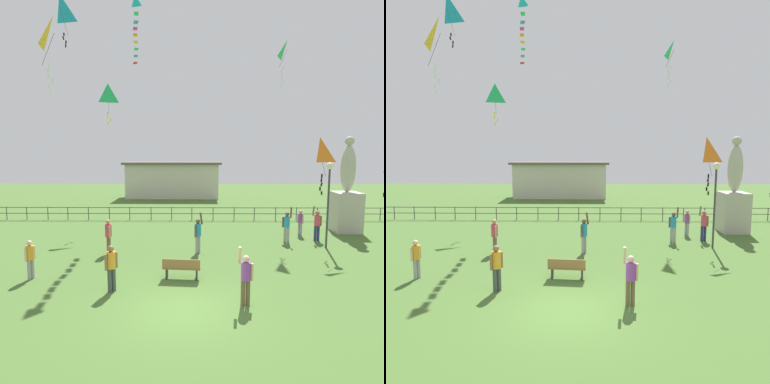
% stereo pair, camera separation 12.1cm
% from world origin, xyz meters
% --- Properties ---
extents(ground_plane, '(80.00, 80.00, 0.00)m').
position_xyz_m(ground_plane, '(0.00, 0.00, 0.00)').
color(ground_plane, '#476B2D').
extents(statue_monument, '(1.59, 1.59, 5.91)m').
position_xyz_m(statue_monument, '(9.76, 10.64, 1.97)').
color(statue_monument, '#B2AD9E').
rests_on(statue_monument, ground_plane).
extents(lamppost, '(0.36, 0.36, 4.47)m').
position_xyz_m(lamppost, '(7.23, 7.03, 3.25)').
color(lamppost, '#38383D').
rests_on(lamppost, ground_plane).
extents(park_bench, '(1.53, 0.53, 0.85)m').
position_xyz_m(park_bench, '(-0.17, 2.60, 0.46)').
color(park_bench, olive).
rests_on(park_bench, ground_plane).
extents(person_0, '(0.53, 0.32, 2.00)m').
position_xyz_m(person_0, '(2.04, 0.34, 1.00)').
color(person_0, brown).
rests_on(person_0, ground_plane).
extents(person_1, '(0.51, 0.41, 1.99)m').
position_xyz_m(person_1, '(5.43, 8.09, 1.00)').
color(person_1, '#99999E').
rests_on(person_1, ground_plane).
extents(person_2, '(0.44, 0.46, 2.02)m').
position_xyz_m(person_2, '(0.51, 6.06, 1.02)').
color(person_2, '#99999E').
rests_on(person_2, ground_plane).
extents(person_3, '(0.29, 0.43, 1.58)m').
position_xyz_m(person_3, '(-6.16, 2.56, 0.91)').
color(person_3, '#99999E').
rests_on(person_3, ground_plane).
extents(person_4, '(0.40, 0.39, 1.72)m').
position_xyz_m(person_4, '(-2.65, 1.39, 0.99)').
color(person_4, '#3F4C47').
rests_on(person_4, ground_plane).
extents(person_5, '(0.53, 0.32, 2.02)m').
position_xyz_m(person_5, '(7.21, 8.41, 1.01)').
color(person_5, navy).
rests_on(person_5, ground_plane).
extents(person_6, '(0.32, 0.46, 1.73)m').
position_xyz_m(person_6, '(-3.89, 5.87, 0.99)').
color(person_6, brown).
rests_on(person_6, ground_plane).
extents(person_7, '(0.28, 0.42, 1.54)m').
position_xyz_m(person_7, '(6.63, 9.59, 0.88)').
color(person_7, '#99999E').
rests_on(person_7, ground_plane).
extents(kite_0, '(0.92, 0.96, 3.20)m').
position_xyz_m(kite_0, '(-5.66, 4.71, 9.92)').
color(kite_0, yellow).
extents(kite_1, '(0.59, 1.13, 2.64)m').
position_xyz_m(kite_1, '(8.77, 4.92, 5.05)').
color(kite_1, '#B22DB2').
extents(kite_2, '(1.06, 0.87, 2.73)m').
position_xyz_m(kite_2, '(-5.54, 13.16, 8.75)').
color(kite_2, '#1EB759').
extents(kite_3, '(1.11, 1.22, 2.84)m').
position_xyz_m(kite_3, '(-7.60, 10.72, 13.33)').
color(kite_3, '#198CD1').
extents(kite_4, '(0.92, 1.00, 2.88)m').
position_xyz_m(kite_4, '(6.71, 7.13, 4.95)').
color(kite_4, orange).
extents(kite_5, '(0.85, 0.99, 2.78)m').
position_xyz_m(kite_5, '(6.06, 11.84, 11.17)').
color(kite_5, '#1EB759').
extents(streamer_kite, '(1.28, 4.31, 2.81)m').
position_xyz_m(streamer_kite, '(-2.91, 9.39, 12.95)').
color(streamer_kite, '#19B2B2').
extents(waterfront_railing, '(36.06, 0.06, 0.95)m').
position_xyz_m(waterfront_railing, '(-0.42, 14.00, 0.63)').
color(waterfront_railing, '#4C4742').
rests_on(waterfront_railing, ground_plane).
extents(pavilion_building, '(10.18, 4.14, 3.78)m').
position_xyz_m(pavilion_building, '(-2.08, 26.00, 1.92)').
color(pavilion_building, beige).
rests_on(pavilion_building, ground_plane).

